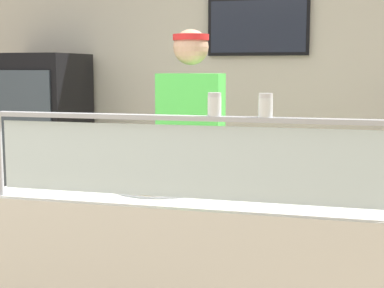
# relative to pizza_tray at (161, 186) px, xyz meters

# --- Properties ---
(shop_rear_unit) EXTENTS (6.34, 0.13, 2.70)m
(shop_rear_unit) POSITION_rel_pizza_tray_xyz_m (0.20, 2.12, 0.39)
(shop_rear_unit) COLOR beige
(shop_rear_unit) RESTS_ON ground
(sneeze_guard) EXTENTS (1.77, 0.06, 0.39)m
(sneeze_guard) POSITION_rel_pizza_tray_xyz_m (0.20, -0.33, 0.23)
(sneeze_guard) COLOR #B2B5BC
(sneeze_guard) RESTS_ON serving_counter
(pizza_tray) EXTENTS (0.46, 0.46, 0.04)m
(pizza_tray) POSITION_rel_pizza_tray_xyz_m (0.00, 0.00, 0.00)
(pizza_tray) COLOR #9EA0A8
(pizza_tray) RESTS_ON serving_counter
(pizza_server) EXTENTS (0.10, 0.29, 0.01)m
(pizza_server) POSITION_rel_pizza_tray_xyz_m (0.01, -0.02, 0.02)
(pizza_server) COLOR #ADAFB7
(pizza_server) RESTS_ON pizza_tray
(parmesan_shaker) EXTENTS (0.06, 0.06, 0.10)m
(parmesan_shaker) POSITION_rel_pizza_tray_xyz_m (0.34, -0.33, 0.41)
(parmesan_shaker) COLOR white
(parmesan_shaker) RESTS_ON sneeze_guard
(pepper_flake_shaker) EXTENTS (0.06, 0.06, 0.10)m
(pepper_flake_shaker) POSITION_rel_pizza_tray_xyz_m (0.55, -0.33, 0.41)
(pepper_flake_shaker) COLOR white
(pepper_flake_shaker) RESTS_ON sneeze_guard
(worker_figure) EXTENTS (0.41, 0.50, 1.76)m
(worker_figure) POSITION_rel_pizza_tray_xyz_m (-0.05, 0.72, 0.04)
(worker_figure) COLOR #23232D
(worker_figure) RESTS_ON ground
(drink_fridge) EXTENTS (0.73, 0.68, 1.65)m
(drink_fridge) POSITION_rel_pizza_tray_xyz_m (-1.64, 1.67, -0.14)
(drink_fridge) COLOR black
(drink_fridge) RESTS_ON ground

